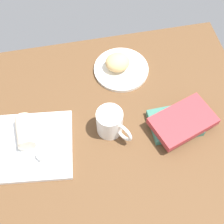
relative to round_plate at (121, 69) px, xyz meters
The scene contains 8 objects.
dining_table 27.56cm from the round_plate, 69.13° to the left, with size 110.00×90.00×4.00cm, color brown.
round_plate is the anchor object (origin of this frame).
scone_pastry 4.20cm from the round_plate, 24.89° to the right, with size 9.75×8.75×6.36cm, color #DDB473.
square_plate 45.88cm from the round_plate, 36.74° to the left, with size 25.95×25.95×1.60cm, color white.
sauce_cup 47.07cm from the round_plate, 43.81° to the left, with size 4.44×4.44×2.49cm.
breakfast_wrap 45.67cm from the round_plate, 30.90° to the left, with size 6.21×6.21×11.63cm, color beige.
book_stack 32.95cm from the round_plate, 117.03° to the left, with size 25.19×19.99×5.71cm.
coffee_mug 27.88cm from the round_plate, 70.18° to the left, with size 11.02×13.19×10.42cm.
Camera 1 is at (9.96, 54.13, 106.65)cm, focal length 51.41 mm.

